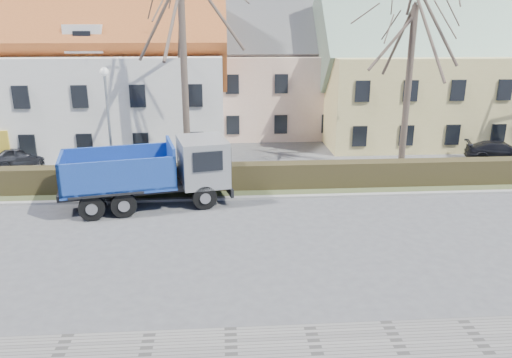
{
  "coord_description": "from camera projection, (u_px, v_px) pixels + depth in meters",
  "views": [
    {
      "loc": [
        -0.13,
        -18.05,
        8.33
      ],
      "look_at": [
        1.34,
        2.77,
        1.6
      ],
      "focal_mm": 35.0,
      "sensor_mm": 36.0,
      "label": 1
    }
  ],
  "objects": [
    {
      "name": "building_white",
      "position": [
        23.0,
        76.0,
        32.56
      ],
      "size": [
        26.8,
        10.8,
        9.5
      ],
      "primitive_type": null,
      "color": "silver",
      "rests_on": "ground"
    },
    {
      "name": "tree_2",
      "position": [
        409.0,
        74.0,
        26.75
      ],
      "size": [
        8.0,
        8.0,
        11.0
      ],
      "primitive_type": null,
      "color": "#453930",
      "rests_on": "ground"
    },
    {
      "name": "building_yellow",
      "position": [
        446.0,
        78.0,
        35.6
      ],
      "size": [
        18.8,
        10.8,
        8.5
      ],
      "primitive_type": null,
      "color": "#D3C074",
      "rests_on": "ground"
    },
    {
      "name": "building_pink",
      "position": [
        275.0,
        78.0,
        37.72
      ],
      "size": [
        10.8,
        8.8,
        8.0
      ],
      "primitive_type": null,
      "color": "beige",
      "rests_on": "ground"
    },
    {
      "name": "cart_frame",
      "position": [
        97.0,
        199.0,
        23.16
      ],
      "size": [
        0.72,
        0.43,
        0.64
      ],
      "primitive_type": null,
      "rotation": [
        0.0,
        0.0,
        0.05
      ],
      "color": "silver",
      "rests_on": "ground"
    },
    {
      "name": "parked_car_b",
      "position": [
        501.0,
        152.0,
        30.39
      ],
      "size": [
        4.4,
        2.76,
        1.19
      ],
      "primitive_type": "imported",
      "rotation": [
        0.0,
        0.0,
        1.28
      ],
      "color": "black",
      "rests_on": "ground"
    },
    {
      "name": "streetlight",
      "position": [
        109.0,
        128.0,
        25.01
      ],
      "size": [
        0.48,
        0.48,
        6.15
      ],
      "primitive_type": null,
      "color": "gray",
      "rests_on": "ground"
    },
    {
      "name": "tree_1",
      "position": [
        184.0,
        59.0,
        25.69
      ],
      "size": [
        9.2,
        9.2,
        12.65
      ],
      "primitive_type": null,
      "color": "#453930",
      "rests_on": "ground"
    },
    {
      "name": "dump_truck",
      "position": [
        141.0,
        174.0,
        22.8
      ],
      "size": [
        8.26,
        4.45,
        3.13
      ],
      "primitive_type": null,
      "rotation": [
        0.0,
        0.0,
        0.21
      ],
      "color": "navy",
      "rests_on": "ground"
    },
    {
      "name": "ground",
      "position": [
        227.0,
        240.0,
        19.7
      ],
      "size": [
        120.0,
        120.0,
        0.0
      ],
      "primitive_type": "plane",
      "color": "#464649"
    },
    {
      "name": "curb_far",
      "position": [
        226.0,
        198.0,
        24.05
      ],
      "size": [
        80.0,
        0.3,
        0.12
      ],
      "primitive_type": "cube",
      "color": "gray",
      "rests_on": "ground"
    },
    {
      "name": "grass_strip",
      "position": [
        225.0,
        188.0,
        25.57
      ],
      "size": [
        80.0,
        3.0,
        0.1
      ],
      "primitive_type": "cube",
      "color": "#3A4325",
      "rests_on": "ground"
    },
    {
      "name": "hedge",
      "position": [
        225.0,
        178.0,
        25.19
      ],
      "size": [
        60.0,
        0.9,
        1.3
      ],
      "primitive_type": "cube",
      "color": "#2D2616",
      "rests_on": "ground"
    },
    {
      "name": "parked_car_a",
      "position": [
        23.0,
        156.0,
        29.44
      ],
      "size": [
        3.83,
        2.45,
        1.21
      ],
      "primitive_type": "imported",
      "rotation": [
        0.0,
        0.0,
        1.88
      ],
      "color": "#23252A",
      "rests_on": "ground"
    }
  ]
}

